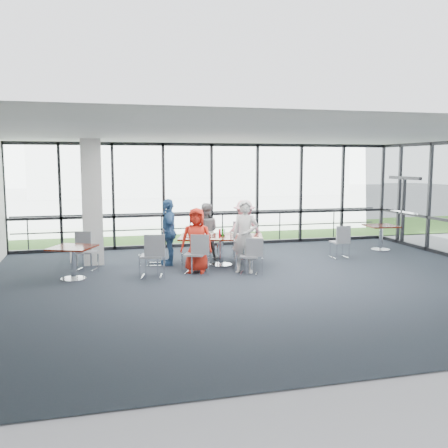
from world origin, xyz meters
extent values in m
cube|color=#212933|center=(0.00, 0.00, -0.01)|extent=(12.00, 10.00, 0.02)
cube|color=white|center=(0.00, 0.00, 3.20)|extent=(12.00, 10.00, 0.04)
cube|color=silver|center=(0.00, -5.00, 1.60)|extent=(12.00, 0.10, 3.20)
cube|color=white|center=(0.00, 5.00, 1.60)|extent=(12.00, 0.10, 3.20)
cube|color=black|center=(6.00, 3.75, 1.05)|extent=(0.12, 1.60, 2.10)
cube|color=silver|center=(-3.60, 3.00, 1.60)|extent=(0.50, 0.50, 3.20)
cube|color=gray|center=(0.00, 10.00, -0.02)|extent=(80.00, 70.00, 0.02)
cube|color=#38601D|center=(0.00, 8.00, 0.01)|extent=(80.00, 5.00, 0.01)
cube|color=silver|center=(4.00, 32.00, 3.00)|extent=(24.00, 10.00, 6.00)
cylinder|color=#2D2D33|center=(0.00, 5.60, 0.50)|extent=(12.00, 0.06, 0.06)
cube|color=#3B0A09|center=(-0.46, 1.99, 0.73)|extent=(2.33, 1.70, 0.04)
cylinder|color=silver|center=(-0.46, 1.99, 0.35)|extent=(0.12, 0.12, 0.71)
cylinder|color=silver|center=(-0.46, 1.99, 0.01)|extent=(0.56, 0.56, 0.03)
cube|color=#3B0A09|center=(-4.05, 1.32, 0.73)|extent=(1.18, 1.18, 0.04)
cylinder|color=silver|center=(-4.05, 1.32, 0.35)|extent=(0.12, 0.12, 0.71)
cube|color=#3B0A09|center=(4.71, 2.93, 0.73)|extent=(0.91, 0.91, 0.04)
cylinder|color=silver|center=(4.71, 2.93, 0.35)|extent=(0.12, 0.12, 0.71)
imported|color=red|center=(-1.22, 1.36, 0.77)|extent=(0.88, 0.71, 1.55)
imported|color=silver|center=(-0.11, 1.02, 0.87)|extent=(0.78, 0.72, 1.73)
imported|color=slate|center=(-0.66, 2.90, 0.76)|extent=(0.83, 0.62, 1.53)
imported|color=#F8A3B1|center=(0.35, 2.62, 0.80)|extent=(1.07, 0.60, 1.61)
imported|color=#2D5486|center=(-1.73, 2.41, 0.85)|extent=(0.62, 1.04, 1.70)
cylinder|color=white|center=(-1.11, 1.82, 0.76)|extent=(0.26, 0.26, 0.01)
cylinder|color=white|center=(0.09, 1.46, 0.76)|extent=(0.26, 0.26, 0.01)
cylinder|color=white|center=(-0.83, 2.44, 0.76)|extent=(0.27, 0.27, 0.01)
cylinder|color=white|center=(0.13, 2.20, 0.76)|extent=(0.26, 0.26, 0.01)
cylinder|color=white|center=(-1.27, 2.17, 0.76)|extent=(0.28, 0.28, 0.01)
cylinder|color=white|center=(-0.73, 1.85, 0.82)|extent=(0.07, 0.07, 0.15)
cylinder|color=white|center=(-0.26, 1.70, 0.82)|extent=(0.07, 0.07, 0.14)
cylinder|color=white|center=(-0.31, 2.27, 0.82)|extent=(0.07, 0.07, 0.13)
cylinder|color=white|center=(-1.23, 2.10, 0.82)|extent=(0.07, 0.07, 0.15)
cube|color=silver|center=(-0.70, 1.54, 0.75)|extent=(0.35, 0.31, 0.00)
cube|color=silver|center=(0.32, 1.49, 0.75)|extent=(0.37, 0.37, 0.00)
cube|color=silver|center=(-0.21, 2.30, 0.75)|extent=(0.34, 0.24, 0.00)
cube|color=black|center=(-0.40, 2.07, 0.77)|extent=(0.10, 0.07, 0.04)
cylinder|color=#AB0D1B|center=(-0.48, 2.04, 0.84)|extent=(0.06, 0.06, 0.18)
cylinder|color=#146A18|center=(-0.41, 2.02, 0.85)|extent=(0.05, 0.05, 0.20)
camera|label=1|loc=(-3.53, -10.14, 2.63)|focal=40.00mm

